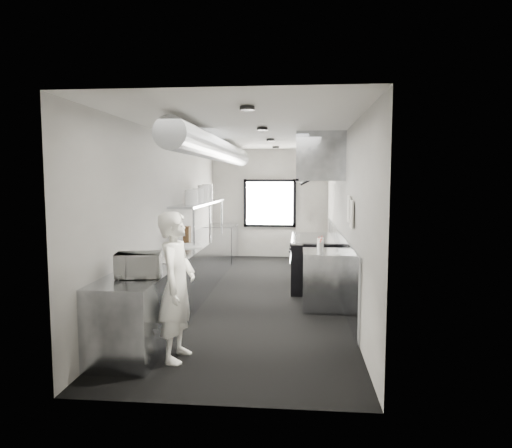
% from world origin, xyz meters
% --- Properties ---
extents(floor, '(3.00, 8.00, 0.01)m').
position_xyz_m(floor, '(0.00, 0.00, 0.00)').
color(floor, black).
rests_on(floor, ground).
extents(ceiling, '(3.00, 8.00, 0.01)m').
position_xyz_m(ceiling, '(0.00, 0.00, 2.80)').
color(ceiling, silver).
rests_on(ceiling, wall_back).
extents(wall_back, '(3.00, 0.02, 2.80)m').
position_xyz_m(wall_back, '(0.00, 4.00, 1.40)').
color(wall_back, '#B4B3AB').
rests_on(wall_back, floor).
extents(wall_front, '(3.00, 0.02, 2.80)m').
position_xyz_m(wall_front, '(0.00, -4.00, 1.40)').
color(wall_front, '#B4B3AB').
rests_on(wall_front, floor).
extents(wall_left, '(0.02, 8.00, 2.80)m').
position_xyz_m(wall_left, '(-1.50, 0.00, 1.40)').
color(wall_left, '#B4B3AB').
rests_on(wall_left, floor).
extents(wall_right, '(0.02, 8.00, 2.80)m').
position_xyz_m(wall_right, '(1.50, 0.00, 1.40)').
color(wall_right, '#B4B3AB').
rests_on(wall_right, floor).
extents(wall_cladding, '(0.03, 5.50, 1.10)m').
position_xyz_m(wall_cladding, '(1.48, 0.30, 0.55)').
color(wall_cladding, gray).
rests_on(wall_cladding, wall_right).
extents(hvac_duct, '(0.40, 6.40, 0.40)m').
position_xyz_m(hvac_duct, '(-0.70, 0.40, 2.55)').
color(hvac_duct, '#989CA0').
rests_on(hvac_duct, ceiling).
extents(service_window, '(1.36, 0.05, 1.25)m').
position_xyz_m(service_window, '(0.00, 3.96, 1.40)').
color(service_window, white).
rests_on(service_window, wall_back).
extents(exhaust_hood, '(0.81, 2.20, 0.88)m').
position_xyz_m(exhaust_hood, '(1.10, 0.70, 2.39)').
color(exhaust_hood, gray).
rests_on(exhaust_hood, ceiling).
extents(prep_counter, '(0.70, 6.00, 0.90)m').
position_xyz_m(prep_counter, '(-1.15, -0.50, 0.45)').
color(prep_counter, gray).
rests_on(prep_counter, floor).
extents(pass_shelf, '(0.45, 3.00, 0.68)m').
position_xyz_m(pass_shelf, '(-1.19, 1.00, 1.54)').
color(pass_shelf, gray).
rests_on(pass_shelf, prep_counter).
extents(range, '(0.88, 1.60, 0.94)m').
position_xyz_m(range, '(1.04, 0.70, 0.47)').
color(range, black).
rests_on(range, floor).
extents(bottle_station, '(0.65, 0.80, 0.90)m').
position_xyz_m(bottle_station, '(1.15, -0.70, 0.45)').
color(bottle_station, gray).
rests_on(bottle_station, floor).
extents(far_work_table, '(0.70, 1.20, 0.90)m').
position_xyz_m(far_work_table, '(-1.15, 3.20, 0.45)').
color(far_work_table, gray).
rests_on(far_work_table, floor).
extents(notice_sheet_a, '(0.02, 0.28, 0.38)m').
position_xyz_m(notice_sheet_a, '(1.47, -1.20, 1.60)').
color(notice_sheet_a, white).
rests_on(notice_sheet_a, wall_right).
extents(notice_sheet_b, '(0.02, 0.28, 0.38)m').
position_xyz_m(notice_sheet_b, '(1.47, -1.55, 1.55)').
color(notice_sheet_b, white).
rests_on(notice_sheet_b, wall_right).
extents(line_cook, '(0.44, 0.64, 1.67)m').
position_xyz_m(line_cook, '(-0.60, -2.96, 0.84)').
color(line_cook, white).
rests_on(line_cook, floor).
extents(microwave, '(0.53, 0.44, 0.28)m').
position_xyz_m(microwave, '(-1.09, -2.82, 1.04)').
color(microwave, white).
rests_on(microwave, prep_counter).
extents(deli_tub_a, '(0.16, 0.16, 0.10)m').
position_xyz_m(deli_tub_a, '(-1.25, -2.81, 0.95)').
color(deli_tub_a, beige).
rests_on(deli_tub_a, prep_counter).
extents(deli_tub_b, '(0.14, 0.14, 0.09)m').
position_xyz_m(deli_tub_b, '(-1.29, -2.21, 0.95)').
color(deli_tub_b, beige).
rests_on(deli_tub_b, prep_counter).
extents(newspaper, '(0.38, 0.46, 0.01)m').
position_xyz_m(newspaper, '(-1.04, -1.77, 0.91)').
color(newspaper, white).
rests_on(newspaper, prep_counter).
extents(small_plate, '(0.21, 0.21, 0.01)m').
position_xyz_m(small_plate, '(-1.07, -1.42, 0.91)').
color(small_plate, white).
rests_on(small_plate, prep_counter).
extents(pastry, '(0.10, 0.10, 0.10)m').
position_xyz_m(pastry, '(-1.07, -1.42, 0.96)').
color(pastry, '#DBC473').
rests_on(pastry, small_plate).
extents(cutting_board, '(0.57, 0.66, 0.02)m').
position_xyz_m(cutting_board, '(-1.10, -0.39, 0.91)').
color(cutting_board, silver).
rests_on(cutting_board, prep_counter).
extents(knife_block, '(0.12, 0.25, 0.26)m').
position_xyz_m(knife_block, '(-1.29, 0.32, 1.03)').
color(knife_block, brown).
rests_on(knife_block, prep_counter).
extents(plate_stack_a, '(0.28, 0.28, 0.27)m').
position_xyz_m(plate_stack_a, '(-1.18, 0.23, 1.70)').
color(plate_stack_a, white).
rests_on(plate_stack_a, pass_shelf).
extents(plate_stack_b, '(0.23, 0.23, 0.28)m').
position_xyz_m(plate_stack_b, '(-1.17, 0.78, 1.71)').
color(plate_stack_b, white).
rests_on(plate_stack_b, pass_shelf).
extents(plate_stack_c, '(0.27, 0.27, 0.33)m').
position_xyz_m(plate_stack_c, '(-1.18, 1.27, 1.74)').
color(plate_stack_c, white).
rests_on(plate_stack_c, pass_shelf).
extents(plate_stack_d, '(0.29, 0.29, 0.35)m').
position_xyz_m(plate_stack_d, '(-1.20, 1.79, 1.74)').
color(plate_stack_d, white).
rests_on(plate_stack_d, pass_shelf).
extents(squeeze_bottle_a, '(0.08, 0.08, 0.18)m').
position_xyz_m(squeeze_bottle_a, '(1.08, -1.00, 0.99)').
color(squeeze_bottle_a, silver).
rests_on(squeeze_bottle_a, bottle_station).
extents(squeeze_bottle_b, '(0.08, 0.08, 0.19)m').
position_xyz_m(squeeze_bottle_b, '(1.10, -0.81, 0.99)').
color(squeeze_bottle_b, silver).
rests_on(squeeze_bottle_b, bottle_station).
extents(squeeze_bottle_c, '(0.05, 0.05, 0.16)m').
position_xyz_m(squeeze_bottle_c, '(1.11, -0.73, 0.98)').
color(squeeze_bottle_c, silver).
rests_on(squeeze_bottle_c, bottle_station).
extents(squeeze_bottle_d, '(0.06, 0.06, 0.18)m').
position_xyz_m(squeeze_bottle_d, '(1.08, -0.51, 0.99)').
color(squeeze_bottle_d, silver).
rests_on(squeeze_bottle_d, bottle_station).
extents(squeeze_bottle_e, '(0.07, 0.07, 0.17)m').
position_xyz_m(squeeze_bottle_e, '(1.13, -0.35, 0.99)').
color(squeeze_bottle_e, silver).
rests_on(squeeze_bottle_e, bottle_station).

